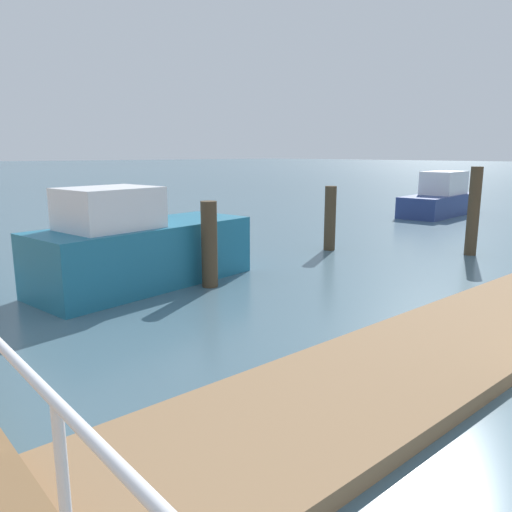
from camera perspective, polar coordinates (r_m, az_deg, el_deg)
The scene contains 8 objects.
ground_plane at distance 16.13m, azimuth -26.65°, elevation 1.21°, with size 300.00×300.00×0.00m, color #476675.
floating_dock at distance 7.58m, azimuth 22.61°, elevation -8.55°, with size 12.22×2.00×0.18m, color #93704C.
boardwalk_railing at distance 3.40m, azimuth -26.13°, elevation -13.24°, with size 0.06×26.86×1.08m.
dock_piling_0 at distance 13.60m, azimuth 8.45°, elevation 4.27°, with size 0.31×0.31×1.72m, color #473826.
dock_piling_3 at distance 9.76m, azimuth -5.35°, elevation 1.32°, with size 0.31×0.31×1.69m, color #473826.
dock_piling_4 at distance 13.92m, azimuth 23.56°, elevation 4.69°, with size 0.30×0.30×2.25m, color #473826.
moored_boat_0 at distance 22.65m, azimuth 20.30°, elevation 6.17°, with size 4.88×2.17×1.82m.
moored_boat_1 at distance 10.10m, azimuth -13.09°, elevation 0.94°, with size 4.64×2.31×1.97m.
Camera 1 is at (-3.86, 4.55, 2.60)m, focal length 35.07 mm.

